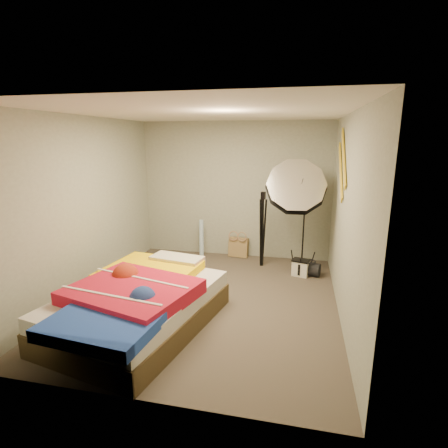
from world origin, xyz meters
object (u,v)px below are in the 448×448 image
(bed, at_px, (139,303))
(camera_tripod, at_px, (262,224))
(tote_bag, at_px, (238,247))
(duffel_bag, at_px, (308,269))
(photo_umbrella, at_px, (296,188))
(wrapping_roll, at_px, (201,239))
(camera_case, at_px, (301,268))

(bed, xyz_separation_m, camera_tripod, (1.19, 2.38, 0.45))
(tote_bag, bearing_deg, camera_tripod, -32.04)
(camera_tripod, bearing_deg, bed, -116.56)
(tote_bag, relative_size, camera_tripod, 0.28)
(tote_bag, xyz_separation_m, duffel_bag, (1.29, -0.68, -0.07))
(bed, bearing_deg, photo_umbrella, 50.25)
(wrapping_roll, height_order, bed, wrapping_roll)
(wrapping_roll, relative_size, camera_case, 2.87)
(bed, bearing_deg, camera_tripod, 63.44)
(tote_bag, relative_size, camera_case, 1.46)
(wrapping_roll, distance_m, camera_tripod, 1.23)
(duffel_bag, relative_size, photo_umbrella, 0.18)
(camera_tripod, bearing_deg, duffel_bag, -19.40)
(tote_bag, height_order, photo_umbrella, photo_umbrella)
(photo_umbrella, bearing_deg, wrapping_roll, 163.78)
(wrapping_roll, distance_m, camera_case, 1.92)
(duffel_bag, xyz_separation_m, photo_umbrella, (-0.27, -0.02, 1.32))
(wrapping_roll, xyz_separation_m, camera_tripod, (1.15, -0.19, 0.39))
(tote_bag, bearing_deg, duffel_bag, -20.72)
(wrapping_roll, bearing_deg, tote_bag, 16.98)
(duffel_bag, bearing_deg, camera_tripod, 175.54)
(duffel_bag, height_order, photo_umbrella, photo_umbrella)
(photo_umbrella, height_order, camera_tripod, photo_umbrella)
(wrapping_roll, bearing_deg, duffel_bag, -13.54)
(camera_case, distance_m, photo_umbrella, 1.32)
(tote_bag, xyz_separation_m, camera_tripod, (0.48, -0.39, 0.57))
(bed, relative_size, camera_tripod, 1.83)
(camera_case, height_order, photo_umbrella, photo_umbrella)
(camera_tripod, bearing_deg, camera_case, -25.87)
(bed, bearing_deg, duffel_bag, 46.40)
(tote_bag, xyz_separation_m, bed, (-0.71, -2.77, 0.12))
(wrapping_roll, height_order, camera_case, wrapping_roll)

